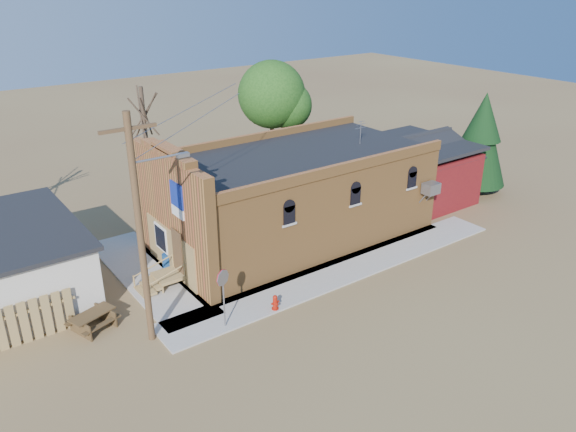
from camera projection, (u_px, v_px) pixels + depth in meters
ground at (332, 288)px, 25.50m from camera, size 120.00×120.00×0.00m
sidewalk_south at (344, 270)px, 26.96m from camera, size 19.00×2.20×0.08m
sidewalk_west at (149, 275)px, 26.54m from camera, size 2.60×10.00×0.08m
brick_bar at (290, 197)px, 29.54m from camera, size 16.40×7.97×6.30m
red_shed at (418, 164)px, 34.89m from camera, size 5.40×6.40×4.30m
wood_fence at (7, 328)px, 21.06m from camera, size 5.20×0.10×1.80m
utility_pole at (141, 227)px, 20.10m from camera, size 3.12×0.26×9.00m
tree_bare_near at (143, 114)px, 31.18m from camera, size 2.80×2.80×7.65m
tree_leafy at (272, 95)px, 36.42m from camera, size 4.40×4.40×8.15m
evergreen_tree at (481, 137)px, 35.36m from camera, size 3.60×3.60×6.50m
fire_hydrant at (275, 302)px, 23.63m from camera, size 0.38×0.36×0.67m
stop_sign at (223, 283)px, 21.85m from camera, size 0.66×0.33×2.56m
trash_barrel at (168, 261)px, 26.88m from camera, size 0.58×0.58×0.78m
picnic_table at (93, 319)px, 22.39m from camera, size 2.07×1.79×0.73m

